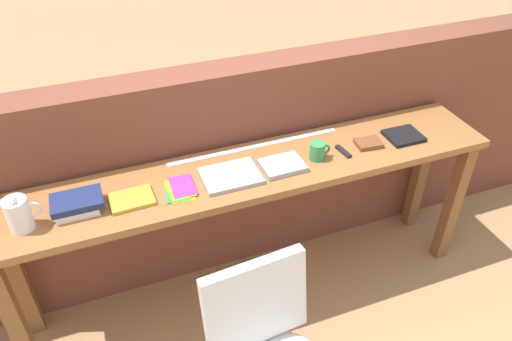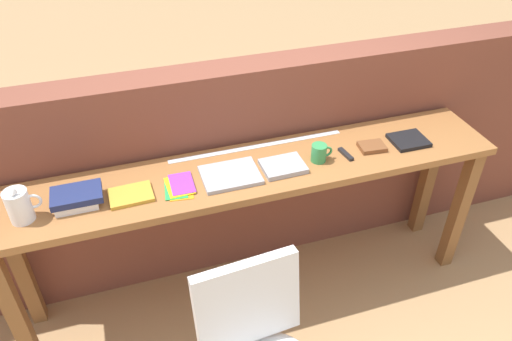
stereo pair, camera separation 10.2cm
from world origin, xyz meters
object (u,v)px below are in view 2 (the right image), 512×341
at_px(multitool_folded, 346,154).
at_px(leather_journal_brown, 372,147).
at_px(pamphlet_pile_colourful, 180,186).
at_px(mug, 319,153).
at_px(magazine_cycling, 131,195).
at_px(book_stack_leftmost, 76,198).
at_px(book_repair_rightmost, 409,140).
at_px(pitcher_white, 19,206).
at_px(book_open_centre, 230,175).

xyz_separation_m(multitool_folded, leather_journal_brown, (0.15, 0.01, 0.00)).
height_order(pamphlet_pile_colourful, mug, mug).
bearing_deg(magazine_cycling, mug, -1.93).
distance_m(mug, multitool_folded, 0.15).
xyz_separation_m(book_stack_leftmost, magazine_cycling, (0.23, -0.02, -0.03)).
bearing_deg(book_stack_leftmost, book_repair_rightmost, -0.29).
bearing_deg(pitcher_white, pamphlet_pile_colourful, 1.11).
xyz_separation_m(magazine_cycling, leather_journal_brown, (1.22, 0.01, 0.00)).
bearing_deg(book_stack_leftmost, leather_journal_brown, -0.24).
height_order(pamphlet_pile_colourful, multitool_folded, multitool_folded).
bearing_deg(multitool_folded, book_stack_leftmost, 179.12).
distance_m(book_stack_leftmost, multitool_folded, 1.29).
relative_size(book_stack_leftmost, pamphlet_pile_colourful, 1.10).
relative_size(pitcher_white, book_repair_rightmost, 1.01).
xyz_separation_m(multitool_folded, book_repair_rightmost, (0.37, 0.01, 0.00)).
relative_size(pitcher_white, pamphlet_pile_colourful, 0.93).
xyz_separation_m(book_stack_leftmost, pamphlet_pile_colourful, (0.45, -0.02, -0.03)).
bearing_deg(pitcher_white, magazine_cycling, 1.93).
bearing_deg(book_open_centre, book_stack_leftmost, 178.78).
bearing_deg(multitool_folded, pamphlet_pile_colourful, -179.93).
bearing_deg(multitool_folded, book_open_centre, 179.46).
relative_size(magazine_cycling, book_open_centre, 0.71).
xyz_separation_m(mug, multitool_folded, (0.15, -0.00, -0.04)).
bearing_deg(pamphlet_pile_colourful, book_open_centre, 1.58).
bearing_deg(magazine_cycling, multitool_folded, -2.03).
bearing_deg(magazine_cycling, book_stack_leftmost, 173.32).
bearing_deg(book_repair_rightmost, book_stack_leftmost, -179.61).
height_order(pitcher_white, mug, pitcher_white).
height_order(book_open_centre, multitool_folded, book_open_centre).
bearing_deg(pamphlet_pile_colourful, leather_journal_brown, 0.86).
relative_size(book_stack_leftmost, multitool_folded, 1.99).
bearing_deg(pitcher_white, book_repair_rightmost, 0.78).
bearing_deg(pitcher_white, book_open_centre, 1.24).
xyz_separation_m(book_stack_leftmost, book_open_centre, (0.69, -0.01, -0.03)).
distance_m(pitcher_white, mug, 1.37).
relative_size(book_stack_leftmost, book_open_centre, 0.81).
xyz_separation_m(magazine_cycling, mug, (0.92, 0.00, 0.04)).
height_order(book_open_centre, leather_journal_brown, leather_journal_brown).
xyz_separation_m(book_open_centre, multitool_folded, (0.60, -0.01, -0.00)).
bearing_deg(pitcher_white, leather_journal_brown, 0.96).
xyz_separation_m(pitcher_white, pamphlet_pile_colourful, (0.67, 0.01, -0.07)).
bearing_deg(pitcher_white, multitool_folded, 0.53).
relative_size(multitool_folded, book_repair_rightmost, 0.60).
height_order(mug, leather_journal_brown, mug).
relative_size(pamphlet_pile_colourful, book_repair_rightmost, 1.08).
distance_m(magazine_cycling, multitool_folded, 1.06).
distance_m(magazine_cycling, book_open_centre, 0.47).
xyz_separation_m(book_stack_leftmost, mug, (1.15, -0.02, 0.01)).
xyz_separation_m(book_stack_leftmost, leather_journal_brown, (1.45, -0.01, -0.02)).
bearing_deg(book_open_centre, pamphlet_pile_colourful, -178.47).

